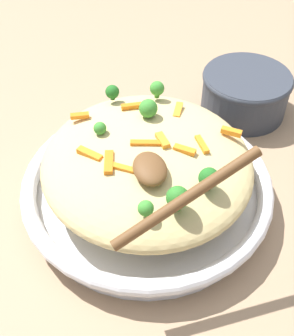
{
  "coord_description": "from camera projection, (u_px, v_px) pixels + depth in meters",
  "views": [
    {
      "loc": [
        0.4,
        -0.09,
        0.47
      ],
      "look_at": [
        0.0,
        0.0,
        0.06
      ],
      "focal_mm": 46.34,
      "sensor_mm": 36.0,
      "label": 1
    }
  ],
  "objects": [
    {
      "name": "broccoli_floret_5",
      "position": [
        100.0,
        128.0,
        0.56
      ],
      "size": [
        0.02,
        0.02,
        0.02
      ],
      "color": "#377928",
      "rests_on": "pasta_mound"
    },
    {
      "name": "carrot_piece_10",
      "position": [
        162.0,
        139.0,
        0.55
      ],
      "size": [
        0.03,
        0.01,
        0.01
      ],
      "primitive_type": "cube",
      "rotation": [
        0.0,
        0.0,
        0.17
      ],
      "color": "orange",
      "rests_on": "pasta_mound"
    },
    {
      "name": "broccoli_floret_6",
      "position": [
        157.0,
        89.0,
        0.62
      ],
      "size": [
        0.02,
        0.02,
        0.03
      ],
      "color": "#377928",
      "rests_on": "pasta_mound"
    },
    {
      "name": "broccoli_floret_0",
      "position": [
        148.0,
        109.0,
        0.58
      ],
      "size": [
        0.03,
        0.03,
        0.03
      ],
      "color": "#377928",
      "rests_on": "pasta_mound"
    },
    {
      "name": "broccoli_floret_4",
      "position": [
        146.0,
        208.0,
        0.47
      ],
      "size": [
        0.02,
        0.02,
        0.02
      ],
      "color": "#377928",
      "rests_on": "pasta_mound"
    },
    {
      "name": "serving_spoon",
      "position": [
        163.0,
        179.0,
        0.48
      ],
      "size": [
        0.13,
        0.17,
        0.08
      ],
      "color": "brown",
      "rests_on": "pasta_mound"
    },
    {
      "name": "carrot_piece_1",
      "position": [
        80.0,
        116.0,
        0.6
      ],
      "size": [
        0.01,
        0.03,
        0.01
      ],
      "primitive_type": "cube",
      "rotation": [
        0.0,
        0.0,
        1.52
      ],
      "color": "orange",
      "rests_on": "pasta_mound"
    },
    {
      "name": "pasta_mound",
      "position": [
        147.0,
        162.0,
        0.57
      ],
      "size": [
        0.29,
        0.28,
        0.06
      ],
      "primitive_type": "ellipsoid",
      "color": "#D1BA7A",
      "rests_on": "serving_bowl"
    },
    {
      "name": "broccoli_floret_2",
      "position": [
        209.0,
        178.0,
        0.49
      ],
      "size": [
        0.02,
        0.02,
        0.03
      ],
      "color": "#205B1C",
      "rests_on": "pasta_mound"
    },
    {
      "name": "companion_bowl",
      "position": [
        245.0,
        91.0,
        0.74
      ],
      "size": [
        0.15,
        0.15,
        0.07
      ],
      "color": "#333842",
      "rests_on": "ground_plane"
    },
    {
      "name": "serving_bowl",
      "position": [
        147.0,
        188.0,
        0.61
      ],
      "size": [
        0.34,
        0.34,
        0.05
      ],
      "color": "silver",
      "rests_on": "ground_plane"
    },
    {
      "name": "carrot_piece_3",
      "position": [
        89.0,
        152.0,
        0.54
      ],
      "size": [
        0.03,
        0.03,
        0.01
      ],
      "primitive_type": "cube",
      "rotation": [
        0.0,
        0.0,
        0.79
      ],
      "color": "orange",
      "rests_on": "pasta_mound"
    },
    {
      "name": "broccoli_floret_1",
      "position": [
        178.0,
        198.0,
        0.47
      ],
      "size": [
        0.03,
        0.03,
        0.03
      ],
      "color": "#296820",
      "rests_on": "pasta_mound"
    },
    {
      "name": "carrot_piece_5",
      "position": [
        185.0,
        150.0,
        0.54
      ],
      "size": [
        0.02,
        0.03,
        0.01
      ],
      "primitive_type": "cube",
      "rotation": [
        0.0,
        0.0,
        0.93
      ],
      "color": "orange",
      "rests_on": "pasta_mound"
    },
    {
      "name": "carrot_piece_6",
      "position": [
        147.0,
        143.0,
        0.55
      ],
      "size": [
        0.02,
        0.04,
        0.01
      ],
      "primitive_type": "cube",
      "rotation": [
        0.0,
        0.0,
        1.34
      ],
      "color": "orange",
      "rests_on": "pasta_mound"
    },
    {
      "name": "carrot_piece_7",
      "position": [
        231.0,
        132.0,
        0.57
      ],
      "size": [
        0.02,
        0.03,
        0.01
      ],
      "primitive_type": "cube",
      "rotation": [
        0.0,
        0.0,
        0.96
      ],
      "color": "orange",
      "rests_on": "pasta_mound"
    },
    {
      "name": "carrot_piece_9",
      "position": [
        178.0,
        110.0,
        0.61
      ],
      "size": [
        0.03,
        0.02,
        0.01
      ],
      "primitive_type": "cube",
      "rotation": [
        0.0,
        0.0,
        5.86
      ],
      "color": "orange",
      "rests_on": "pasta_mound"
    },
    {
      "name": "ground_plane",
      "position": [
        147.0,
        200.0,
        0.62
      ],
      "size": [
        2.4,
        2.4,
        0.0
      ],
      "primitive_type": "plane",
      "color": "#9E7F60"
    },
    {
      "name": "carrot_piece_8",
      "position": [
        124.0,
        169.0,
        0.52
      ],
      "size": [
        0.03,
        0.03,
        0.01
      ],
      "primitive_type": "cube",
      "rotation": [
        0.0,
        0.0,
        4.15
      ],
      "color": "orange",
      "rests_on": "pasta_mound"
    },
    {
      "name": "carrot_piece_0",
      "position": [
        202.0,
        145.0,
        0.55
      ],
      "size": [
        0.03,
        0.01,
        0.01
      ],
      "primitive_type": "cube",
      "rotation": [
        0.0,
        0.0,
        3.23
      ],
      "color": "orange",
      "rests_on": "pasta_mound"
    },
    {
      "name": "carrot_piece_2",
      "position": [
        132.0,
        106.0,
        0.61
      ],
      "size": [
        0.01,
        0.04,
        0.01
      ],
      "primitive_type": "cube",
      "rotation": [
        0.0,
        0.0,
        4.69
      ],
      "color": "orange",
      "rests_on": "pasta_mound"
    },
    {
      "name": "carrot_piece_4",
      "position": [
        109.0,
        162.0,
        0.53
      ],
      "size": [
        0.04,
        0.02,
        0.01
      ],
      "primitive_type": "cube",
      "rotation": [
        0.0,
        0.0,
        6.1
      ],
      "color": "orange",
      "rests_on": "pasta_mound"
    },
    {
      "name": "broccoli_floret_3",
      "position": [
        112.0,
        92.0,
        0.62
      ],
      "size": [
        0.02,
        0.02,
        0.02
      ],
      "color": "#205B1C",
      "rests_on": "pasta_mound"
    }
  ]
}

